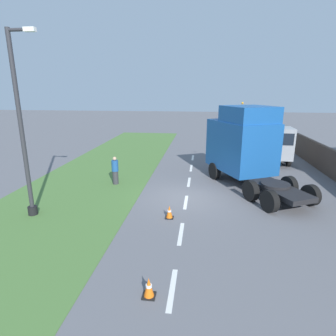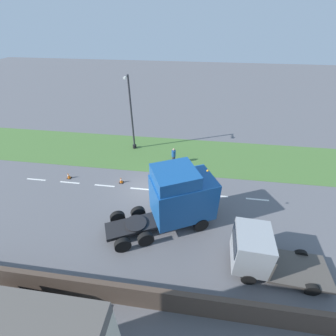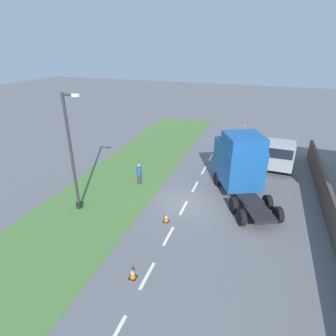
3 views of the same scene
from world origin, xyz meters
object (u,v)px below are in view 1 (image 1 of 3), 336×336
lamp_post (24,138)px  traffic_cone_lead (169,212)px  traffic_cone_trailing (149,287)px  flatbed_truck (274,145)px  lorry_cab (244,145)px  pedestrian (115,171)px

lamp_post → traffic_cone_lead: (6.07, 0.41, -3.20)m
traffic_cone_trailing → flatbed_truck: bearing=66.1°
lorry_cab → traffic_cone_trailing: 11.09m
pedestrian → lamp_post: bearing=-117.2°
flatbed_truck → pedestrian: flatbed_truck is taller
flatbed_truck → traffic_cone_trailing: (-6.64, -14.97, -1.20)m
lorry_cab → lamp_post: bearing=-175.4°
lamp_post → pedestrian: lamp_post is taller
flatbed_truck → traffic_cone_lead: size_ratio=9.48×
lorry_cab → traffic_cone_lead: 6.85m
flatbed_truck → lamp_post: 16.62m
traffic_cone_trailing → lamp_post: bearing=143.7°
lorry_cab → traffic_cone_lead: (-3.75, -5.37, -2.01)m
flatbed_truck → traffic_cone_trailing: flatbed_truck is taller
lorry_cab → traffic_cone_trailing: size_ratio=12.80×
pedestrian → traffic_cone_lead: (3.71, -4.18, -0.53)m
lamp_post → pedestrian: size_ratio=4.62×
flatbed_truck → traffic_cone_lead: (-6.65, -10.09, -1.20)m
flatbed_truck → traffic_cone_lead: 12.15m
traffic_cone_trailing → traffic_cone_lead: bearing=90.2°
lorry_cab → lamp_post: size_ratio=0.96×
flatbed_truck → traffic_cone_trailing: 16.42m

